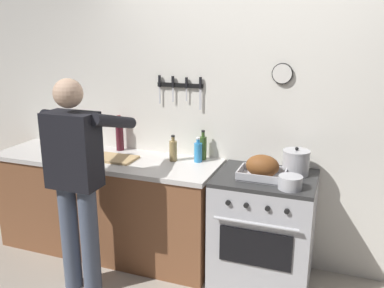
{
  "coord_description": "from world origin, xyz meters",
  "views": [
    {
      "loc": [
        0.72,
        -1.98,
        1.98
      ],
      "look_at": [
        -0.33,
        0.85,
        1.14
      ],
      "focal_mm": 38.33,
      "sensor_mm": 36.0,
      "label": 1
    }
  ],
  "objects_px": {
    "stove": "(263,229)",
    "person_cook": "(76,174)",
    "bottle_dish_soap": "(198,152)",
    "bottle_olive_oil": "(203,147)",
    "bottle_vinegar": "(173,150)",
    "saucepan": "(290,182)",
    "cutting_board": "(115,158)",
    "bottle_wine_red": "(120,136)",
    "roasting_pan": "(262,168)",
    "stock_pot": "(296,162)"
  },
  "relations": [
    {
      "from": "stock_pot",
      "to": "bottle_vinegar",
      "type": "height_order",
      "value": "bottle_vinegar"
    },
    {
      "from": "stock_pot",
      "to": "cutting_board",
      "type": "distance_m",
      "value": 1.52
    },
    {
      "from": "bottle_olive_oil",
      "to": "bottle_vinegar",
      "type": "height_order",
      "value": "bottle_olive_oil"
    },
    {
      "from": "bottle_vinegar",
      "to": "stove",
      "type": "bearing_deg",
      "value": -7.69
    },
    {
      "from": "stove",
      "to": "bottle_wine_red",
      "type": "bearing_deg",
      "value": 170.44
    },
    {
      "from": "stove",
      "to": "stock_pot",
      "type": "height_order",
      "value": "stock_pot"
    },
    {
      "from": "roasting_pan",
      "to": "cutting_board",
      "type": "distance_m",
      "value": 1.28
    },
    {
      "from": "person_cook",
      "to": "cutting_board",
      "type": "relative_size",
      "value": 4.61
    },
    {
      "from": "cutting_board",
      "to": "roasting_pan",
      "type": "bearing_deg",
      "value": -0.77
    },
    {
      "from": "stove",
      "to": "person_cook",
      "type": "height_order",
      "value": "person_cook"
    },
    {
      "from": "stock_pot",
      "to": "bottle_dish_soap",
      "type": "distance_m",
      "value": 0.81
    },
    {
      "from": "person_cook",
      "to": "bottle_wine_red",
      "type": "xyz_separation_m",
      "value": [
        -0.1,
        0.82,
        0.09
      ]
    },
    {
      "from": "roasting_pan",
      "to": "bottle_dish_soap",
      "type": "distance_m",
      "value": 0.62
    },
    {
      "from": "cutting_board",
      "to": "bottle_wine_red",
      "type": "xyz_separation_m",
      "value": [
        -0.1,
        0.27,
        0.13
      ]
    },
    {
      "from": "saucepan",
      "to": "bottle_vinegar",
      "type": "distance_m",
      "value": 1.07
    },
    {
      "from": "stock_pot",
      "to": "bottle_olive_oil",
      "type": "distance_m",
      "value": 0.8
    },
    {
      "from": "stove",
      "to": "cutting_board",
      "type": "relative_size",
      "value": 2.5
    },
    {
      "from": "saucepan",
      "to": "bottle_olive_oil",
      "type": "xyz_separation_m",
      "value": [
        -0.8,
        0.43,
        0.06
      ]
    },
    {
      "from": "saucepan",
      "to": "cutting_board",
      "type": "relative_size",
      "value": 0.47
    },
    {
      "from": "stove",
      "to": "person_cook",
      "type": "relative_size",
      "value": 0.54
    },
    {
      "from": "person_cook",
      "to": "stock_pot",
      "type": "xyz_separation_m",
      "value": [
        1.51,
        0.7,
        0.05
      ]
    },
    {
      "from": "saucepan",
      "to": "bottle_wine_red",
      "type": "xyz_separation_m",
      "value": [
        -1.61,
        0.43,
        0.09
      ]
    },
    {
      "from": "saucepan",
      "to": "bottle_wine_red",
      "type": "relative_size",
      "value": 0.52
    },
    {
      "from": "bottle_dish_soap",
      "to": "bottle_wine_red",
      "type": "distance_m",
      "value": 0.8
    },
    {
      "from": "cutting_board",
      "to": "bottle_vinegar",
      "type": "distance_m",
      "value": 0.51
    },
    {
      "from": "stock_pot",
      "to": "bottle_olive_oil",
      "type": "xyz_separation_m",
      "value": [
        -0.8,
        0.12,
        0.01
      ]
    },
    {
      "from": "bottle_olive_oil",
      "to": "saucepan",
      "type": "bearing_deg",
      "value": -28.53
    },
    {
      "from": "roasting_pan",
      "to": "saucepan",
      "type": "distance_m",
      "value": 0.27
    },
    {
      "from": "bottle_dish_soap",
      "to": "bottle_olive_oil",
      "type": "height_order",
      "value": "bottle_olive_oil"
    },
    {
      "from": "saucepan",
      "to": "roasting_pan",
      "type": "bearing_deg",
      "value": 147.57
    },
    {
      "from": "saucepan",
      "to": "bottle_vinegar",
      "type": "relative_size",
      "value": 0.75
    },
    {
      "from": "stove",
      "to": "bottle_wine_red",
      "type": "relative_size",
      "value": 2.74
    },
    {
      "from": "saucepan",
      "to": "bottle_olive_oil",
      "type": "bearing_deg",
      "value": 151.47
    },
    {
      "from": "person_cook",
      "to": "bottle_olive_oil",
      "type": "xyz_separation_m",
      "value": [
        0.71,
        0.82,
        0.06
      ]
    },
    {
      "from": "stock_pot",
      "to": "roasting_pan",
      "type": "bearing_deg",
      "value": -142.67
    },
    {
      "from": "bottle_vinegar",
      "to": "bottle_wine_red",
      "type": "bearing_deg",
      "value": 167.88
    },
    {
      "from": "stock_pot",
      "to": "stove",
      "type": "bearing_deg",
      "value": -149.59
    },
    {
      "from": "stove",
      "to": "stock_pot",
      "type": "distance_m",
      "value": 0.6
    },
    {
      "from": "person_cook",
      "to": "cutting_board",
      "type": "xyz_separation_m",
      "value": [
        0.0,
        0.55,
        -0.04
      ]
    },
    {
      "from": "roasting_pan",
      "to": "saucepan",
      "type": "height_order",
      "value": "roasting_pan"
    },
    {
      "from": "bottle_olive_oil",
      "to": "bottle_vinegar",
      "type": "relative_size",
      "value": 1.14
    },
    {
      "from": "bottle_olive_oil",
      "to": "bottle_wine_red",
      "type": "distance_m",
      "value": 0.82
    },
    {
      "from": "stove",
      "to": "saucepan",
      "type": "height_order",
      "value": "saucepan"
    },
    {
      "from": "stove",
      "to": "person_cook",
      "type": "bearing_deg",
      "value": -156.0
    },
    {
      "from": "bottle_wine_red",
      "to": "bottle_dish_soap",
      "type": "bearing_deg",
      "value": -5.71
    },
    {
      "from": "person_cook",
      "to": "stock_pot",
      "type": "height_order",
      "value": "person_cook"
    },
    {
      "from": "person_cook",
      "to": "bottle_dish_soap",
      "type": "xyz_separation_m",
      "value": [
        0.7,
        0.74,
        0.04
      ]
    },
    {
      "from": "person_cook",
      "to": "bottle_vinegar",
      "type": "height_order",
      "value": "person_cook"
    },
    {
      "from": "person_cook",
      "to": "bottle_wine_red",
      "type": "bearing_deg",
      "value": 0.7
    },
    {
      "from": "stove",
      "to": "bottle_wine_red",
      "type": "xyz_separation_m",
      "value": [
        -1.41,
        0.24,
        0.59
      ]
    }
  ]
}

